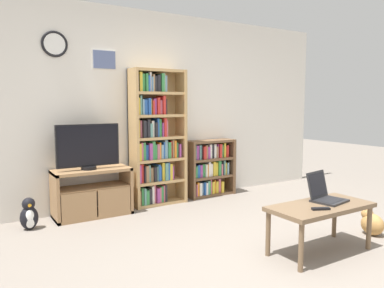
{
  "coord_description": "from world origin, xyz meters",
  "views": [
    {
      "loc": [
        -2.23,
        -2.26,
        1.37
      ],
      "look_at": [
        -0.01,
        1.32,
        0.91
      ],
      "focal_mm": 35.0,
      "sensor_mm": 36.0,
      "label": 1
    }
  ],
  "objects_px": {
    "coffee_table": "(320,210)",
    "remote_near_laptop": "(321,209)",
    "tv_stand": "(93,192)",
    "bookshelf_short": "(209,168)",
    "penguin_figurine": "(29,215)",
    "television": "(88,147)",
    "laptop": "(324,194)",
    "bookshelf_tall": "(154,139)",
    "cat": "(371,223)"
  },
  "relations": [
    {
      "from": "remote_near_laptop",
      "to": "coffee_table",
      "type": "bearing_deg",
      "value": -25.93
    },
    {
      "from": "bookshelf_tall",
      "to": "bookshelf_short",
      "type": "height_order",
      "value": "bookshelf_tall"
    },
    {
      "from": "television",
      "to": "penguin_figurine",
      "type": "relative_size",
      "value": 2.12
    },
    {
      "from": "tv_stand",
      "to": "penguin_figurine",
      "type": "distance_m",
      "value": 0.76
    },
    {
      "from": "bookshelf_short",
      "to": "remote_near_laptop",
      "type": "bearing_deg",
      "value": -101.18
    },
    {
      "from": "tv_stand",
      "to": "coffee_table",
      "type": "distance_m",
      "value": 2.64
    },
    {
      "from": "bookshelf_tall",
      "to": "penguin_figurine",
      "type": "relative_size",
      "value": 5.16
    },
    {
      "from": "bookshelf_tall",
      "to": "coffee_table",
      "type": "distance_m",
      "value": 2.42
    },
    {
      "from": "tv_stand",
      "to": "bookshelf_short",
      "type": "bearing_deg",
      "value": 3.57
    },
    {
      "from": "bookshelf_tall",
      "to": "bookshelf_short",
      "type": "bearing_deg",
      "value": 1.05
    },
    {
      "from": "cat",
      "to": "bookshelf_short",
      "type": "bearing_deg",
      "value": 105.55
    },
    {
      "from": "remote_near_laptop",
      "to": "laptop",
      "type": "bearing_deg",
      "value": -31.22
    },
    {
      "from": "cat",
      "to": "penguin_figurine",
      "type": "relative_size",
      "value": 1.21
    },
    {
      "from": "laptop",
      "to": "tv_stand",
      "type": "bearing_deg",
      "value": 116.31
    },
    {
      "from": "tv_stand",
      "to": "remote_near_laptop",
      "type": "height_order",
      "value": "tv_stand"
    },
    {
      "from": "tv_stand",
      "to": "penguin_figurine",
      "type": "xyz_separation_m",
      "value": [
        -0.74,
        -0.12,
        -0.13
      ]
    },
    {
      "from": "remote_near_laptop",
      "to": "cat",
      "type": "height_order",
      "value": "remote_near_laptop"
    },
    {
      "from": "bookshelf_tall",
      "to": "remote_near_laptop",
      "type": "relative_size",
      "value": 11.09
    },
    {
      "from": "remote_near_laptop",
      "to": "penguin_figurine",
      "type": "height_order",
      "value": "remote_near_laptop"
    },
    {
      "from": "laptop",
      "to": "penguin_figurine",
      "type": "height_order",
      "value": "laptop"
    },
    {
      "from": "television",
      "to": "remote_near_laptop",
      "type": "bearing_deg",
      "value": -59.83
    },
    {
      "from": "laptop",
      "to": "television",
      "type": "bearing_deg",
      "value": 117.1
    },
    {
      "from": "tv_stand",
      "to": "laptop",
      "type": "relative_size",
      "value": 2.61
    },
    {
      "from": "remote_near_laptop",
      "to": "penguin_figurine",
      "type": "distance_m",
      "value": 3.01
    },
    {
      "from": "remote_near_laptop",
      "to": "cat",
      "type": "bearing_deg",
      "value": -57.43
    },
    {
      "from": "laptop",
      "to": "cat",
      "type": "xyz_separation_m",
      "value": [
        0.7,
        -0.05,
        -0.39
      ]
    },
    {
      "from": "coffee_table",
      "to": "penguin_figurine",
      "type": "bearing_deg",
      "value": 136.3
    },
    {
      "from": "tv_stand",
      "to": "laptop",
      "type": "bearing_deg",
      "value": -53.37
    },
    {
      "from": "remote_near_laptop",
      "to": "penguin_figurine",
      "type": "xyz_separation_m",
      "value": [
        -2.04,
        2.19,
        -0.3
      ]
    },
    {
      "from": "cat",
      "to": "penguin_figurine",
      "type": "xyz_separation_m",
      "value": [
        -3.02,
        2.06,
        0.04
      ]
    },
    {
      "from": "bookshelf_tall",
      "to": "coffee_table",
      "type": "height_order",
      "value": "bookshelf_tall"
    },
    {
      "from": "tv_stand",
      "to": "coffee_table",
      "type": "bearing_deg",
      "value": -56.88
    },
    {
      "from": "tv_stand",
      "to": "bookshelf_short",
      "type": "xyz_separation_m",
      "value": [
        1.78,
        0.11,
        0.12
      ]
    },
    {
      "from": "laptop",
      "to": "coffee_table",
      "type": "bearing_deg",
      "value": -161.79
    },
    {
      "from": "remote_near_laptop",
      "to": "cat",
      "type": "distance_m",
      "value": 1.04
    },
    {
      "from": "tv_stand",
      "to": "bookshelf_tall",
      "type": "relative_size",
      "value": 0.5
    },
    {
      "from": "penguin_figurine",
      "to": "remote_near_laptop",
      "type": "bearing_deg",
      "value": -47.04
    },
    {
      "from": "tv_stand",
      "to": "bookshelf_tall",
      "type": "xyz_separation_m",
      "value": [
        0.89,
        0.09,
        0.59
      ]
    },
    {
      "from": "laptop",
      "to": "penguin_figurine",
      "type": "xyz_separation_m",
      "value": [
        -2.32,
        2.0,
        -0.36
      ]
    },
    {
      "from": "bookshelf_short",
      "to": "penguin_figurine",
      "type": "xyz_separation_m",
      "value": [
        -2.52,
        -0.24,
        -0.25
      ]
    },
    {
      "from": "remote_near_laptop",
      "to": "penguin_figurine",
      "type": "bearing_deg",
      "value": 67.51
    },
    {
      "from": "tv_stand",
      "to": "laptop",
      "type": "height_order",
      "value": "laptop"
    },
    {
      "from": "laptop",
      "to": "bookshelf_tall",
      "type": "bearing_deg",
      "value": 97.05
    },
    {
      "from": "bookshelf_tall",
      "to": "coffee_table",
      "type": "bearing_deg",
      "value": -76.51
    },
    {
      "from": "television",
      "to": "coffee_table",
      "type": "bearing_deg",
      "value": -56.07
    },
    {
      "from": "coffee_table",
      "to": "remote_near_laptop",
      "type": "distance_m",
      "value": 0.19
    },
    {
      "from": "bookshelf_short",
      "to": "laptop",
      "type": "bearing_deg",
      "value": -95.13
    },
    {
      "from": "penguin_figurine",
      "to": "tv_stand",
      "type": "bearing_deg",
      "value": 9.53
    },
    {
      "from": "coffee_table",
      "to": "laptop",
      "type": "bearing_deg",
      "value": 28.53
    },
    {
      "from": "tv_stand",
      "to": "remote_near_laptop",
      "type": "bearing_deg",
      "value": -60.65
    }
  ]
}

